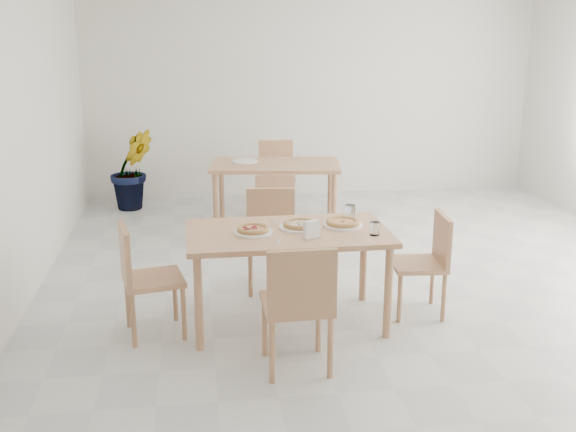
{
  "coord_description": "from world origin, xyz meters",
  "views": [
    {
      "loc": [
        -1.58,
        -5.45,
        2.24
      ],
      "look_at": [
        -0.91,
        -0.66,
        0.87
      ],
      "focal_mm": 42.0,
      "sensor_mm": 36.0,
      "label": 1
    }
  ],
  "objects": [
    {
      "name": "main_table",
      "position": [
        -0.91,
        -0.66,
        0.67
      ],
      "size": [
        1.52,
        0.87,
        0.75
      ],
      "rotation": [
        0.0,
        0.0,
        0.01
      ],
      "color": "tan",
      "rests_on": "ground"
    },
    {
      "name": "chair_south",
      "position": [
        -0.95,
        -1.45,
        0.52
      ],
      "size": [
        0.45,
        0.45,
        0.9
      ],
      "rotation": [
        0.0,
        0.0,
        3.16
      ],
      "color": "tan",
      "rests_on": "ground"
    },
    {
      "name": "chair_north",
      "position": [
        -0.95,
        0.15,
        0.5
      ],
      "size": [
        0.46,
        0.46,
        0.86
      ],
      "rotation": [
        0.0,
        0.0,
        -0.09
      ],
      "color": "tan",
      "rests_on": "ground"
    },
    {
      "name": "chair_west",
      "position": [
        -2.0,
        -0.73,
        0.5
      ],
      "size": [
        0.5,
        0.5,
        0.85
      ],
      "rotation": [
        0.0,
        0.0,
        1.77
      ],
      "color": "tan",
      "rests_on": "ground"
    },
    {
      "name": "chair_east",
      "position": [
        0.21,
        -0.62,
        0.47
      ],
      "size": [
        0.44,
        0.44,
        0.82
      ],
      "rotation": [
        0.0,
        0.0,
        -1.66
      ],
      "color": "tan",
      "rests_on": "ground"
    },
    {
      "name": "plate_margherita",
      "position": [
        -0.48,
        -0.6,
        0.76
      ],
      "size": [
        0.3,
        0.3,
        0.02
      ],
      "primitive_type": "cylinder",
      "color": "white",
      "rests_on": "main_table"
    },
    {
      "name": "plate_mushroom",
      "position": [
        -0.81,
        -0.61,
        0.76
      ],
      "size": [
        0.32,
        0.32,
        0.02
      ],
      "primitive_type": "cylinder",
      "color": "white",
      "rests_on": "main_table"
    },
    {
      "name": "plate_pepperoni",
      "position": [
        -1.18,
        -0.69,
        0.76
      ],
      "size": [
        0.29,
        0.29,
        0.02
      ],
      "primitive_type": "cylinder",
      "color": "white",
      "rests_on": "main_table"
    },
    {
      "name": "pizza_margherita",
      "position": [
        -0.48,
        -0.6,
        0.78
      ],
      "size": [
        0.27,
        0.27,
        0.03
      ],
      "rotation": [
        0.0,
        0.0,
        0.05
      ],
      "color": "tan",
      "rests_on": "plate_margherita"
    },
    {
      "name": "pizza_mushroom",
      "position": [
        -0.81,
        -0.61,
        0.78
      ],
      "size": [
        0.33,
        0.33,
        0.03
      ],
      "rotation": [
        0.0,
        0.0,
        -0.31
      ],
      "color": "tan",
      "rests_on": "plate_mushroom"
    },
    {
      "name": "pizza_pepperoni",
      "position": [
        -1.18,
        -0.69,
        0.78
      ],
      "size": [
        0.3,
        0.3,
        0.03
      ],
      "rotation": [
        0.0,
        0.0,
        -0.28
      ],
      "color": "tan",
      "rests_on": "plate_pepperoni"
    },
    {
      "name": "tumbler_a",
      "position": [
        -0.38,
        -0.39,
        0.81
      ],
      "size": [
        0.08,
        0.08,
        0.11
      ],
      "primitive_type": "cylinder",
      "color": "white",
      "rests_on": "main_table"
    },
    {
      "name": "tumbler_b",
      "position": [
        -0.3,
        -0.85,
        0.8
      ],
      "size": [
        0.07,
        0.07,
        0.1
      ],
      "primitive_type": "cylinder",
      "color": "white",
      "rests_on": "main_table"
    },
    {
      "name": "napkin_holder",
      "position": [
        -0.77,
        -0.89,
        0.82
      ],
      "size": [
        0.14,
        0.1,
        0.14
      ],
      "rotation": [
        0.0,
        0.0,
        0.38
      ],
      "color": "silver",
      "rests_on": "main_table"
    },
    {
      "name": "fork_a",
      "position": [
        -0.99,
        -0.41,
        0.75
      ],
      "size": [
        0.05,
        0.16,
        0.01
      ],
      "primitive_type": "cube",
      "rotation": [
        0.0,
        0.0,
        0.22
      ],
      "color": "silver",
      "rests_on": "main_table"
    },
    {
      "name": "fork_b",
      "position": [
        -1.02,
        -0.92,
        0.75
      ],
      "size": [
        0.05,
        0.18,
        0.01
      ],
      "primitive_type": "cube",
      "rotation": [
        0.0,
        0.0,
        -0.18
      ],
      "color": "silver",
      "rests_on": "main_table"
    },
    {
      "name": "second_table",
      "position": [
        -0.7,
        1.91,
        0.66
      ],
      "size": [
        1.53,
        1.0,
        0.75
      ],
      "rotation": [
        0.0,
        0.0,
        -0.14
      ],
      "color": "tan",
      "rests_on": "ground"
    },
    {
      "name": "chair_back_s",
      "position": [
        -0.81,
        1.15,
        0.47
      ],
      "size": [
        0.4,
        0.4,
        0.8
      ],
      "rotation": [
        0.0,
        0.0,
        3.13
      ],
      "color": "tan",
      "rests_on": "ground"
    },
    {
      "name": "chair_back_n",
      "position": [
        -0.6,
        2.66,
        0.5
      ],
      "size": [
        0.45,
        0.45,
        0.87
      ],
      "rotation": [
        0.0,
        0.0,
        -0.06
      ],
      "color": "tan",
      "rests_on": "ground"
    },
    {
      "name": "plate_empty",
      "position": [
        -1.04,
        2.05,
        0.76
      ],
      "size": [
        0.3,
        0.3,
        0.02
      ],
      "primitive_type": "cylinder",
      "color": "white",
      "rests_on": "second_table"
    },
    {
      "name": "potted_plant",
      "position": [
        -2.37,
        2.99,
        0.51
      ],
      "size": [
        0.68,
        0.62,
        1.01
      ],
      "primitive_type": "imported",
      "rotation": [
        0.0,
        0.0,
        0.38
      ],
      "color": "#1B5A1F",
      "rests_on": "ground"
    }
  ]
}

